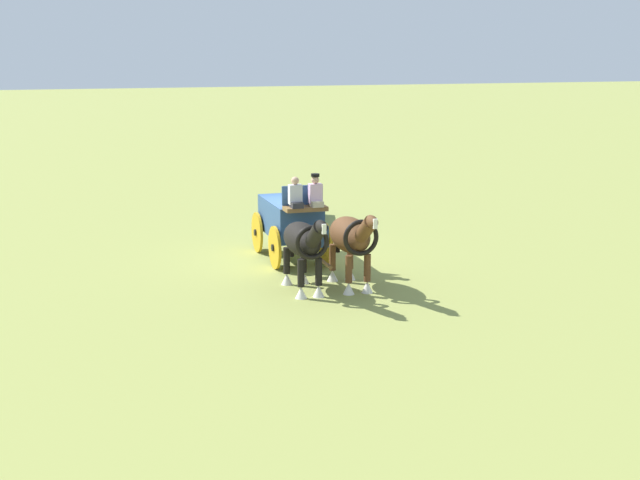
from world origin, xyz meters
TOP-DOWN VIEW (x-y plane):
  - ground_plane at (0.00, 0.00)m, footprint 220.00×220.00m
  - show_wagon at (0.17, 0.00)m, footprint 5.72×1.71m
  - draft_horse_near at (3.73, 0.65)m, footprint 3.03×0.95m
  - draft_horse_off at (3.74, -0.65)m, footprint 3.06×0.88m
  - sponsor_banner at (-5.36, 2.13)m, footprint 3.09×0.94m

SIDE VIEW (x-z plane):
  - ground_plane at x=0.00m, z-range 0.00..0.00m
  - sponsor_banner at x=-5.36m, z-range 0.00..1.10m
  - show_wagon at x=0.17m, z-range -0.18..2.60m
  - draft_horse_off at x=3.74m, z-range 0.23..2.41m
  - draft_horse_near at x=3.73m, z-range 0.24..2.47m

